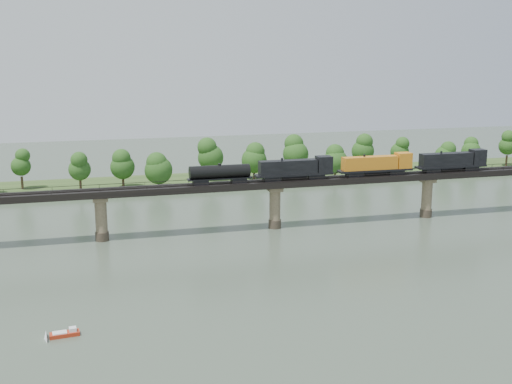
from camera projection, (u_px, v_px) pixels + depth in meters
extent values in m
plane|color=#384637|center=(319.00, 268.00, 124.19)|extent=(400.00, 400.00, 0.00)
cube|color=#2E471C|center=(225.00, 181.00, 204.18)|extent=(300.00, 24.00, 1.60)
cylinder|color=#473A2D|center=(102.00, 236.00, 142.12)|extent=(3.00, 3.00, 2.00)
cylinder|color=#877858|center=(101.00, 216.00, 141.15)|extent=(2.60, 2.60, 9.00)
cube|color=#877858|center=(100.00, 199.00, 140.29)|extent=(3.20, 3.20, 1.00)
cylinder|color=#473A2D|center=(275.00, 224.00, 152.27)|extent=(3.00, 3.00, 2.00)
cylinder|color=#877858|center=(275.00, 205.00, 151.30)|extent=(2.60, 2.60, 9.00)
cube|color=#877858|center=(275.00, 189.00, 150.44)|extent=(3.20, 3.20, 1.00)
cylinder|color=#473A2D|center=(426.00, 213.00, 162.42)|extent=(3.00, 3.00, 2.00)
cylinder|color=#877858|center=(427.00, 196.00, 161.45)|extent=(2.60, 2.60, 9.00)
cube|color=#877858|center=(428.00, 180.00, 160.59)|extent=(3.20, 3.20, 1.00)
cube|color=black|center=(275.00, 184.00, 150.17)|extent=(220.00, 5.00, 1.50)
cube|color=black|center=(276.00, 181.00, 149.29)|extent=(220.00, 0.12, 0.16)
cube|color=black|center=(274.00, 180.00, 150.70)|extent=(220.00, 0.12, 0.16)
cube|color=black|center=(278.00, 179.00, 147.60)|extent=(220.00, 0.10, 0.10)
cube|color=black|center=(272.00, 176.00, 152.13)|extent=(220.00, 0.10, 0.10)
cube|color=black|center=(278.00, 181.00, 147.67)|extent=(0.08, 0.08, 0.70)
cube|color=black|center=(272.00, 177.00, 152.20)|extent=(0.08, 0.08, 0.70)
cylinder|color=#382619|center=(22.00, 183.00, 187.38)|extent=(0.70, 0.70, 3.71)
sphere|color=#1B4513|center=(21.00, 166.00, 186.31)|extent=(5.67, 5.67, 5.67)
sphere|color=#1B4513|center=(20.00, 156.00, 185.65)|extent=(4.25, 4.25, 4.25)
cylinder|color=#382619|center=(81.00, 186.00, 184.16)|extent=(0.70, 0.70, 3.51)
sphere|color=#1B4513|center=(80.00, 170.00, 183.16)|extent=(6.31, 6.31, 6.31)
sphere|color=#1B4513|center=(79.00, 159.00, 182.53)|extent=(4.73, 4.73, 4.73)
cylinder|color=#382619|center=(123.00, 182.00, 189.66)|extent=(0.70, 0.70, 3.34)
sphere|color=#1B4513|center=(123.00, 167.00, 188.70)|extent=(7.18, 7.18, 7.18)
sphere|color=#1B4513|center=(122.00, 158.00, 188.10)|extent=(5.39, 5.39, 5.39)
cylinder|color=#382619|center=(159.00, 183.00, 189.77)|extent=(0.70, 0.70, 2.83)
sphere|color=#1B4513|center=(159.00, 170.00, 188.96)|extent=(8.26, 8.26, 8.26)
sphere|color=#1B4513|center=(158.00, 162.00, 188.46)|extent=(6.19, 6.19, 6.19)
cylinder|color=#382619|center=(211.00, 174.00, 200.11)|extent=(0.70, 0.70, 3.96)
sphere|color=#1B4513|center=(211.00, 157.00, 198.98)|extent=(8.07, 8.07, 8.07)
sphere|color=#1B4513|center=(211.00, 147.00, 198.27)|extent=(6.05, 6.05, 6.05)
cylinder|color=#382619|center=(254.00, 174.00, 202.19)|extent=(0.70, 0.70, 3.27)
sphere|color=#1B4513|center=(254.00, 160.00, 201.25)|extent=(8.03, 8.03, 8.03)
sphere|color=#1B4513|center=(254.00, 152.00, 200.67)|extent=(6.02, 6.02, 6.02)
cylinder|color=#382619|center=(295.00, 170.00, 206.80)|extent=(0.70, 0.70, 3.92)
sphere|color=#1B4513|center=(296.00, 154.00, 205.68)|extent=(8.29, 8.29, 8.29)
sphere|color=#1B4513|center=(296.00, 144.00, 204.98)|extent=(6.21, 6.21, 6.21)
cylinder|color=#382619|center=(335.00, 174.00, 203.11)|extent=(0.70, 0.70, 3.02)
sphere|color=#1B4513|center=(335.00, 161.00, 202.25)|extent=(7.74, 7.74, 7.74)
sphere|color=#1B4513|center=(336.00, 153.00, 201.71)|extent=(5.80, 5.80, 5.80)
cylinder|color=#382619|center=(362.00, 166.00, 214.57)|extent=(0.70, 0.70, 3.80)
sphere|color=#1B4513|center=(363.00, 151.00, 213.48)|extent=(7.47, 7.47, 7.47)
sphere|color=#1B4513|center=(363.00, 142.00, 212.80)|extent=(5.60, 5.60, 5.60)
cylinder|color=#382619|center=(399.00, 165.00, 218.30)|extent=(0.70, 0.70, 3.38)
sphere|color=#1B4513|center=(400.00, 152.00, 217.33)|extent=(6.23, 6.23, 6.23)
sphere|color=#1B4513|center=(400.00, 143.00, 216.72)|extent=(4.67, 4.67, 4.67)
cylinder|color=#382619|center=(444.00, 167.00, 216.35)|extent=(0.70, 0.70, 2.77)
sphere|color=#1B4513|center=(445.00, 156.00, 215.55)|extent=(7.04, 7.04, 7.04)
sphere|color=#1B4513|center=(446.00, 149.00, 215.06)|extent=(5.28, 5.28, 5.28)
cylinder|color=#382619|center=(470.00, 162.00, 224.58)|extent=(0.70, 0.70, 2.94)
sphere|color=#1B4513|center=(471.00, 151.00, 223.74)|extent=(6.73, 6.73, 6.73)
sphere|color=#1B4513|center=(471.00, 144.00, 223.21)|extent=(5.05, 5.05, 5.05)
cylinder|color=#382619|center=(506.00, 161.00, 224.28)|extent=(0.70, 0.70, 3.94)
sphere|color=#1B4513|center=(508.00, 146.00, 223.15)|extent=(6.17, 6.17, 6.17)
sphere|color=#1B4513|center=(508.00, 137.00, 222.45)|extent=(4.62, 4.62, 4.62)
cube|color=black|center=(470.00, 168.00, 163.03)|extent=(3.97, 2.38, 1.09)
cube|color=black|center=(431.00, 170.00, 160.26)|extent=(3.97, 2.38, 1.09)
cube|color=black|center=(451.00, 166.00, 161.50)|extent=(18.85, 2.98, 0.50)
cube|color=black|center=(446.00, 159.00, 160.73)|extent=(13.89, 2.68, 3.18)
cube|color=black|center=(477.00, 157.00, 162.93)|extent=(3.57, 2.98, 3.77)
cylinder|color=black|center=(451.00, 168.00, 161.62)|extent=(5.95, 1.39, 1.39)
cube|color=black|center=(395.00, 172.00, 157.75)|extent=(3.97, 2.38, 1.09)
cube|color=black|center=(354.00, 174.00, 154.98)|extent=(3.97, 2.38, 1.09)
cube|color=black|center=(375.00, 170.00, 156.21)|extent=(18.85, 2.98, 0.50)
cube|color=#C27117|center=(370.00, 163.00, 155.44)|extent=(13.89, 2.68, 3.18)
cube|color=#C27117|center=(403.00, 160.00, 157.64)|extent=(3.57, 2.98, 3.77)
cylinder|color=black|center=(375.00, 172.00, 156.33)|extent=(5.95, 1.39, 1.39)
cube|color=black|center=(316.00, 176.00, 152.46)|extent=(3.97, 2.38, 1.09)
cube|color=black|center=(272.00, 178.00, 149.69)|extent=(3.97, 2.38, 1.09)
cube|color=black|center=(294.00, 174.00, 150.92)|extent=(18.85, 2.98, 0.50)
cube|color=black|center=(288.00, 167.00, 150.15)|extent=(13.89, 2.68, 3.18)
cube|color=black|center=(324.00, 164.00, 152.35)|extent=(3.57, 2.98, 3.77)
cylinder|color=black|center=(294.00, 177.00, 151.04)|extent=(5.95, 1.39, 1.39)
cube|color=black|center=(239.00, 180.00, 147.67)|extent=(3.47, 2.18, 1.09)
cube|color=black|center=(200.00, 182.00, 145.41)|extent=(3.47, 2.18, 1.09)
cube|color=black|center=(220.00, 178.00, 146.40)|extent=(14.88, 2.38, 0.30)
cylinder|color=black|center=(220.00, 172.00, 146.06)|extent=(13.89, 2.98, 2.98)
cylinder|color=black|center=(220.00, 165.00, 145.72)|extent=(0.69, 0.69, 0.50)
cube|color=#AA2A13|center=(65.00, 334.00, 94.43)|extent=(4.40, 1.96, 0.60)
cube|color=white|center=(60.00, 333.00, 94.12)|extent=(2.17, 1.48, 0.21)
cube|color=white|center=(73.00, 329.00, 94.72)|extent=(1.12, 1.12, 0.60)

